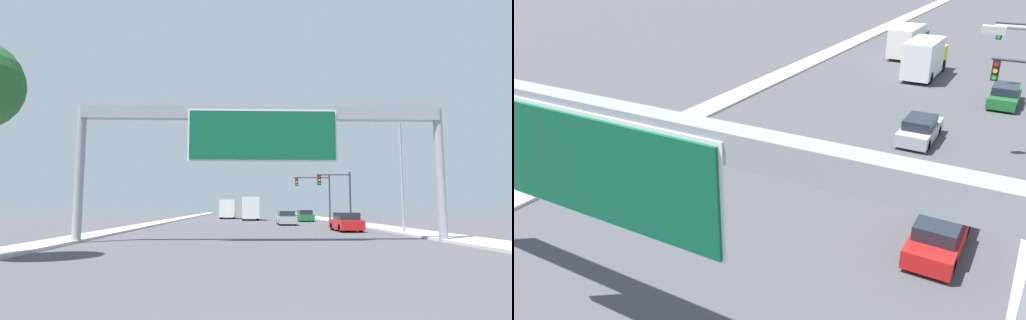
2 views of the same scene
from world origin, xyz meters
The scene contains 7 objects.
median_strip_left centered at (-10.75, 60.00, 0.07)m, with size 2.00×120.00×0.15m.
sign_gantry centered at (0.00, 17.90, 6.01)m, with size 20.38×0.73×7.44m.
car_near_center centered at (7.00, 48.41, 0.70)m, with size 1.88×4.69×1.47m.
car_near_right centered at (3.50, 38.41, 0.69)m, with size 1.80×4.30×1.46m.
car_mid_center centered at (7.00, 27.42, 0.69)m, with size 1.76×4.39×1.46m.
truck_box_primary centered at (-3.50, 61.16, 1.54)m, with size 2.32×7.68×3.01m.
truck_box_secondary centered at (0.00, 53.55, 1.65)m, with size 2.35×7.23×3.25m.
Camera 2 is at (9.36, 10.30, 10.87)m, focal length 35.00 mm.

